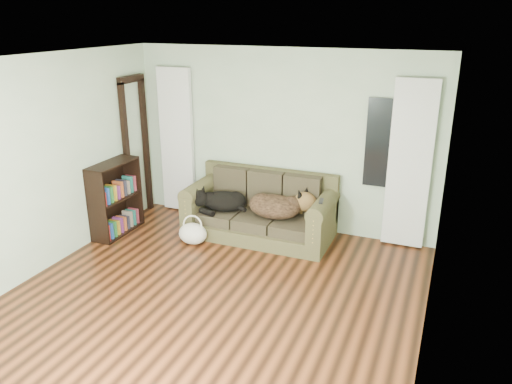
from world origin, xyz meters
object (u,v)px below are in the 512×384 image
at_px(sofa, 259,206).
at_px(bookshelf, 116,200).
at_px(dog_black_lab, 221,201).
at_px(dog_shepherd, 278,207).
at_px(tote_bag, 193,233).

distance_m(sofa, bookshelf, 2.06).
xyz_separation_m(dog_black_lab, dog_shepherd, (0.85, 0.07, 0.01)).
bearing_deg(sofa, dog_black_lab, -170.57).
bearing_deg(dog_shepherd, dog_black_lab, 6.89).
distance_m(sofa, tote_bag, 1.00).
relative_size(tote_bag, bookshelf, 0.38).
bearing_deg(bookshelf, dog_shepherd, 9.17).
bearing_deg(bookshelf, sofa, 11.99).
height_order(sofa, bookshelf, bookshelf).
distance_m(dog_shepherd, tote_bag, 1.24).
distance_m(tote_bag, bookshelf, 1.25).
bearing_deg(sofa, bookshelf, -161.11).
xyz_separation_m(sofa, dog_shepherd, (0.29, -0.02, 0.04)).
bearing_deg(tote_bag, bookshelf, -176.42).
relative_size(sofa, bookshelf, 1.94).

